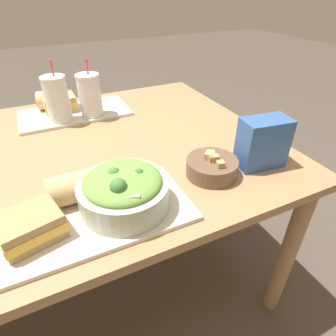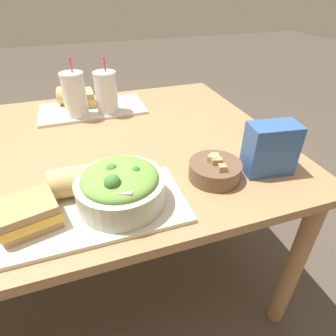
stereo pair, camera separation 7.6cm
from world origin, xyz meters
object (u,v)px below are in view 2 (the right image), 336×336
(baguette_far, at_px, (71,95))
(sandwich_far, at_px, (79,99))
(drink_cup_red, at_px, (107,94))
(sandwich_near, at_px, (28,214))
(chip_bag, at_px, (270,149))
(soup_bowl, at_px, (215,170))
(drink_cup_dark, at_px, (75,96))
(baguette_near, at_px, (74,181))
(salad_bowl, at_px, (121,186))

(baguette_far, bearing_deg, sandwich_far, -119.13)
(sandwich_far, xyz_separation_m, drink_cup_red, (0.11, -0.11, 0.05))
(sandwich_near, bearing_deg, chip_bag, -11.34)
(soup_bowl, bearing_deg, chip_bag, -5.83)
(drink_cup_dark, bearing_deg, sandwich_near, -103.62)
(sandwich_far, height_order, chip_bag, chip_bag)
(sandwich_near, xyz_separation_m, baguette_far, (0.14, 0.76, 0.01))
(soup_bowl, relative_size, chip_bag, 0.99)
(sandwich_far, bearing_deg, sandwich_near, -103.27)
(drink_cup_dark, xyz_separation_m, drink_cup_red, (0.13, 0.00, -0.00))
(sandwich_near, distance_m, baguette_far, 0.78)
(baguette_far, bearing_deg, sandwich_near, -173.25)
(drink_cup_red, bearing_deg, sandwich_near, -114.14)
(soup_bowl, relative_size, sandwich_far, 1.14)
(baguette_near, relative_size, drink_cup_red, 0.49)
(salad_bowl, xyz_separation_m, soup_bowl, (0.28, 0.03, -0.03))
(baguette_near, xyz_separation_m, drink_cup_dark, (0.04, 0.54, 0.04))
(baguette_far, relative_size, drink_cup_dark, 0.53)
(salad_bowl, xyz_separation_m, drink_cup_dark, (-0.07, 0.61, 0.03))
(salad_bowl, distance_m, soup_bowl, 0.29)
(sandwich_near, xyz_separation_m, drink_cup_red, (0.28, 0.62, 0.05))
(soup_bowl, bearing_deg, sandwich_near, -174.88)
(soup_bowl, relative_size, baguette_far, 1.22)
(sandwich_near, height_order, drink_cup_red, drink_cup_red)
(chip_bag, bearing_deg, salad_bowl, -170.02)
(baguette_near, bearing_deg, soup_bowl, -95.32)
(salad_bowl, distance_m, baguette_far, 0.76)
(baguette_far, xyz_separation_m, chip_bag, (0.54, -0.74, 0.03))
(baguette_near, height_order, chip_bag, chip_bag)
(sandwich_far, bearing_deg, soup_bowl, -64.47)
(salad_bowl, height_order, baguette_far, salad_bowl)
(soup_bowl, bearing_deg, drink_cup_dark, 121.42)
(baguette_far, xyz_separation_m, drink_cup_red, (0.14, -0.14, 0.04))
(drink_cup_dark, bearing_deg, salad_bowl, -83.58)
(sandwich_near, height_order, chip_bag, chip_bag)
(baguette_far, bearing_deg, drink_cup_red, -117.91)
(baguette_near, bearing_deg, chip_bag, -95.24)
(drink_cup_red, bearing_deg, baguette_near, -107.54)
(drink_cup_dark, relative_size, chip_bag, 1.53)
(baguette_far, height_order, chip_bag, chip_bag)
(chip_bag, bearing_deg, baguette_far, 133.87)
(soup_bowl, height_order, drink_cup_red, drink_cup_red)
(salad_bowl, relative_size, soup_bowl, 1.47)
(baguette_far, bearing_deg, drink_cup_dark, -157.14)
(baguette_near, distance_m, drink_cup_red, 0.56)
(salad_bowl, height_order, sandwich_near, salad_bowl)
(chip_bag, bearing_deg, sandwich_far, 133.49)
(drink_cup_red, bearing_deg, salad_bowl, -95.54)
(baguette_near, bearing_deg, baguette_far, -1.42)
(sandwich_near, bearing_deg, baguette_near, 24.73)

